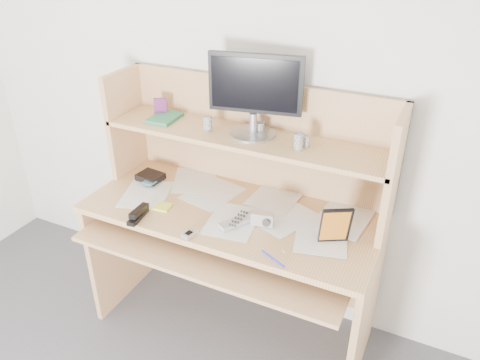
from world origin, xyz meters
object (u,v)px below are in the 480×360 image
at_px(desk, 238,212).
at_px(keyboard, 246,238).
at_px(monitor, 255,93).
at_px(tv_remote, 238,221).
at_px(game_case, 336,225).

relative_size(desk, keyboard, 2.96).
distance_m(desk, monitor, 0.59).
bearing_deg(desk, tv_remote, -63.52).
relative_size(desk, tv_remote, 7.27).
distance_m(keyboard, monitor, 0.67).
relative_size(tv_remote, monitor, 0.45).
distance_m(keyboard, tv_remote, 0.11).
xyz_separation_m(tv_remote, game_case, (0.43, 0.04, 0.08)).
distance_m(game_case, monitor, 0.68).
bearing_deg(desk, monitor, 70.64).
distance_m(tv_remote, game_case, 0.44).
xyz_separation_m(desk, monitor, (0.04, 0.10, 0.58)).
xyz_separation_m(keyboard, game_case, (0.40, 0.02, 0.18)).
height_order(desk, keyboard, desk).
relative_size(keyboard, game_case, 2.62).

